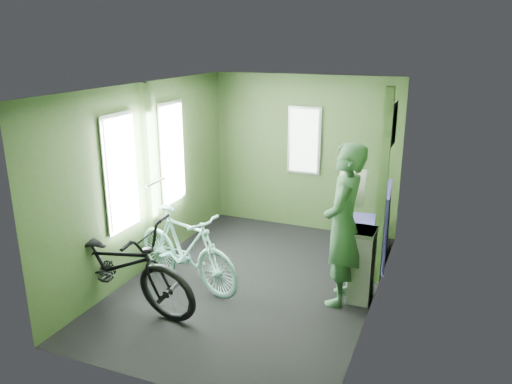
{
  "coord_description": "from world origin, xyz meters",
  "views": [
    {
      "loc": [
        2.06,
        -4.96,
        2.8
      ],
      "look_at": [
        0.0,
        0.1,
        1.1
      ],
      "focal_mm": 35.0,
      "sensor_mm": 36.0,
      "label": 1
    }
  ],
  "objects_px": {
    "waste_box": "(362,265)",
    "bench_seat": "(369,238)",
    "passenger": "(343,225)",
    "bicycle_mint": "(187,286)",
    "bicycle_black": "(120,307)"
  },
  "relations": [
    {
      "from": "passenger",
      "to": "bicycle_black",
      "type": "bearing_deg",
      "value": -62.87
    },
    {
      "from": "passenger",
      "to": "bench_seat",
      "type": "relative_size",
      "value": 1.8
    },
    {
      "from": "bicycle_black",
      "to": "bench_seat",
      "type": "xyz_separation_m",
      "value": [
        2.27,
        2.26,
        0.29
      ]
    },
    {
      "from": "passenger",
      "to": "waste_box",
      "type": "xyz_separation_m",
      "value": [
        0.21,
        0.11,
        -0.48
      ]
    },
    {
      "from": "passenger",
      "to": "bicycle_mint",
      "type": "bearing_deg",
      "value": -77.46
    },
    {
      "from": "bicycle_black",
      "to": "bench_seat",
      "type": "relative_size",
      "value": 2.02
    },
    {
      "from": "bicycle_mint",
      "to": "passenger",
      "type": "bearing_deg",
      "value": -61.81
    },
    {
      "from": "bench_seat",
      "to": "waste_box",
      "type": "bearing_deg",
      "value": -89.39
    },
    {
      "from": "bicycle_black",
      "to": "bench_seat",
      "type": "distance_m",
      "value": 3.22
    },
    {
      "from": "bicycle_mint",
      "to": "passenger",
      "type": "distance_m",
      "value": 1.98
    },
    {
      "from": "bicycle_mint",
      "to": "passenger",
      "type": "relative_size",
      "value": 0.89
    },
    {
      "from": "bicycle_mint",
      "to": "bench_seat",
      "type": "relative_size",
      "value": 1.6
    },
    {
      "from": "bicycle_black",
      "to": "bicycle_mint",
      "type": "xyz_separation_m",
      "value": [
        0.44,
        0.71,
        0.0
      ]
    },
    {
      "from": "passenger",
      "to": "bench_seat",
      "type": "xyz_separation_m",
      "value": [
        0.09,
        1.22,
        -0.6
      ]
    },
    {
      "from": "waste_box",
      "to": "bench_seat",
      "type": "height_order",
      "value": "bench_seat"
    }
  ]
}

